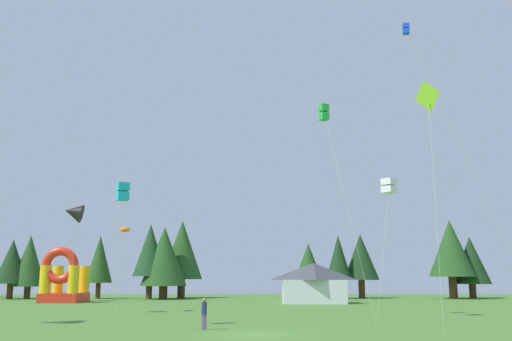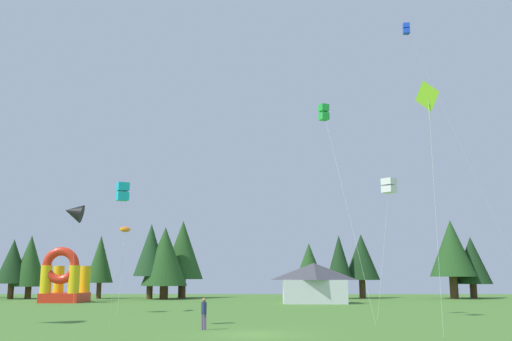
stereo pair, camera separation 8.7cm
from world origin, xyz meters
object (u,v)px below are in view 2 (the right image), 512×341
object	(u,v)px
kite_cyan_box	(123,192)
person_midfield	(204,311)
kite_white_box	(389,186)
kite_lime_diamond	(429,98)
kite_black_delta	(74,212)
kite_orange_parafoil	(125,229)
inflatable_blue_arch	(64,283)
kite_green_box	(324,113)
kite_blue_box	(407,31)
festival_tent	(314,283)

from	to	relation	value
kite_cyan_box	person_midfield	size ratio (longest dim) A/B	4.89
kite_white_box	kite_lime_diamond	world-z (taller)	kite_lime_diamond
kite_black_delta	kite_lime_diamond	bearing A→B (deg)	-28.97
kite_cyan_box	person_midfield	world-z (taller)	kite_cyan_box
kite_orange_parafoil	inflatable_blue_arch	distance (m)	20.33
kite_cyan_box	kite_green_box	bearing A→B (deg)	29.92
kite_cyan_box	inflatable_blue_arch	bearing A→B (deg)	114.37
kite_black_delta	kite_blue_box	bearing A→B (deg)	4.69
kite_orange_parafoil	person_midfield	xyz separation A→B (m)	(7.92, -13.95, -5.55)
kite_white_box	person_midfield	world-z (taller)	kite_white_box
kite_blue_box	kite_lime_diamond	world-z (taller)	kite_blue_box
kite_cyan_box	kite_black_delta	distance (m)	12.75
kite_orange_parafoil	kite_cyan_box	distance (m)	13.30
kite_orange_parafoil	kite_green_box	xyz separation A→B (m)	(15.65, -5.59, 8.09)
kite_lime_diamond	kite_black_delta	world-z (taller)	kite_lime_diamond
kite_white_box	kite_black_delta	xyz separation A→B (m)	(-23.73, 3.92, -1.43)
kite_orange_parafoil	festival_tent	distance (m)	22.64
kite_black_delta	festival_tent	world-z (taller)	kite_black_delta
person_midfield	kite_black_delta	bearing A→B (deg)	113.57
kite_orange_parafoil	kite_white_box	bearing A→B (deg)	-16.31
kite_cyan_box	person_midfield	distance (m)	8.45
inflatable_blue_arch	kite_green_box	bearing A→B (deg)	-40.53
kite_white_box	inflatable_blue_arch	bearing A→B (deg)	143.50
festival_tent	kite_cyan_box	bearing A→B (deg)	-116.03
kite_white_box	kite_orange_parafoil	size ratio (longest dim) A/B	1.38
kite_black_delta	festival_tent	size ratio (longest dim) A/B	1.33
person_midfield	festival_tent	xyz separation A→B (m)	(8.57, 28.81, 1.08)
person_midfield	kite_lime_diamond	bearing A→B (deg)	-26.48
kite_lime_diamond	festival_tent	bearing A→B (deg)	97.53
kite_blue_box	kite_black_delta	size ratio (longest dim) A/B	2.83
kite_blue_box	kite_white_box	bearing A→B (deg)	-119.75
kite_blue_box	kite_green_box	distance (m)	13.39
kite_orange_parafoil	inflatable_blue_arch	xyz separation A→B (m)	(-10.54, 16.80, -4.48)
inflatable_blue_arch	kite_orange_parafoil	bearing A→B (deg)	-57.89
kite_white_box	kite_black_delta	world-z (taller)	kite_white_box
festival_tent	person_midfield	bearing A→B (deg)	-106.56
festival_tent	kite_black_delta	bearing A→B (deg)	-140.06
kite_orange_parafoil	kite_black_delta	bearing A→B (deg)	-151.50
kite_black_delta	person_midfield	world-z (taller)	kite_black_delta
kite_lime_diamond	person_midfield	world-z (taller)	kite_lime_diamond
kite_lime_diamond	inflatable_blue_arch	world-z (taller)	kite_lime_diamond
kite_blue_box	person_midfield	size ratio (longest dim) A/B	14.35
kite_blue_box	kite_white_box	distance (m)	16.13
kite_white_box	festival_tent	xyz separation A→B (m)	(-3.63, 20.75, -7.09)
kite_orange_parafoil	person_midfield	world-z (taller)	kite_orange_parafoil
kite_blue_box	person_midfield	world-z (taller)	kite_blue_box
kite_blue_box	inflatable_blue_arch	xyz separation A→B (m)	(-34.18, 16.53, -21.58)
kite_blue_box	kite_cyan_box	bearing A→B (deg)	-147.52
kite_blue_box	kite_cyan_box	size ratio (longest dim) A/B	2.94
kite_green_box	festival_tent	world-z (taller)	kite_green_box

